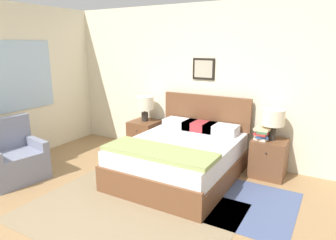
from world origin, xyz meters
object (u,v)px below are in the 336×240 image
(nightstand_near_window, at_px, (145,136))
(armchair, at_px, (14,160))
(bed, at_px, (181,157))
(nightstand_by_door, at_px, (269,158))
(table_lamp_by_door, at_px, (273,119))
(table_lamp_near_window, at_px, (145,104))

(nightstand_near_window, bearing_deg, armchair, -115.78)
(bed, distance_m, armchair, 2.45)
(nightstand_by_door, bearing_deg, table_lamp_by_door, 71.72)
(bed, distance_m, nightstand_near_window, 1.32)
(nightstand_near_window, xyz_separation_m, table_lamp_near_window, (-0.00, 0.02, 0.60))
(bed, bearing_deg, armchair, -148.16)
(armchair, relative_size, table_lamp_by_door, 1.97)
(armchair, relative_size, table_lamp_near_window, 1.97)
(nightstand_near_window, relative_size, nightstand_by_door, 1.00)
(nightstand_near_window, distance_m, table_lamp_by_door, 2.33)
(bed, bearing_deg, nightstand_by_door, 31.54)
(bed, distance_m, table_lamp_by_door, 1.45)
(nightstand_near_window, relative_size, table_lamp_near_window, 1.25)
(bed, bearing_deg, table_lamp_by_door, 32.22)
(nightstand_by_door, xyz_separation_m, table_lamp_by_door, (0.01, 0.02, 0.60))
(table_lamp_near_window, bearing_deg, nightstand_by_door, -0.59)
(armchair, bearing_deg, table_lamp_near_window, 164.51)
(armchair, xyz_separation_m, table_lamp_near_window, (0.96, 2.01, 0.58))
(table_lamp_near_window, bearing_deg, table_lamp_by_door, 0.00)
(nightstand_near_window, distance_m, nightstand_by_door, 2.25)
(nightstand_by_door, distance_m, table_lamp_near_window, 2.33)
(bed, xyz_separation_m, armchair, (-2.08, -1.29, -0.01))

